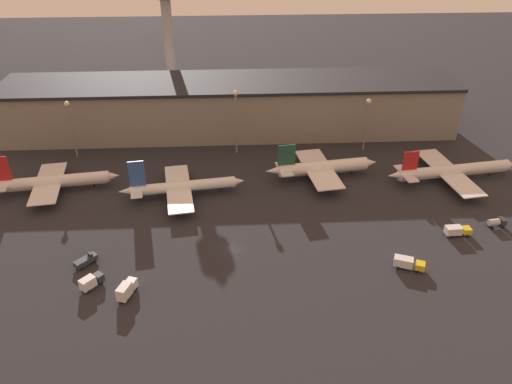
# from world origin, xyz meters

# --- Properties ---
(ground) EXTENTS (600.00, 600.00, 0.00)m
(ground) POSITION_xyz_m (0.00, 0.00, 0.00)
(ground) COLOR #26262B
(terminal_building) EXTENTS (176.79, 29.64, 20.92)m
(terminal_building) POSITION_xyz_m (0.00, 78.99, 10.50)
(terminal_building) COLOR gray
(terminal_building) RESTS_ON ground
(airplane_0) EXTENTS (42.48, 27.96, 13.78)m
(airplane_0) POSITION_xyz_m (-58.14, 34.23, 3.42)
(airplane_0) COLOR silver
(airplane_0) RESTS_ON ground
(airplane_1) EXTENTS (40.15, 30.79, 13.67)m
(airplane_1) POSITION_xyz_m (-15.99, 29.14, 3.16)
(airplane_1) COLOR white
(airplane_1) RESTS_ON ground
(airplane_2) EXTENTS (39.28, 29.43, 13.36)m
(airplane_2) POSITION_xyz_m (30.54, 38.52, 3.75)
(airplane_2) COLOR white
(airplane_2) RESTS_ON ground
(airplane_3) EXTENTS (47.14, 34.03, 12.09)m
(airplane_3) POSITION_xyz_m (74.30, 34.71, 3.34)
(airplane_3) COLOR silver
(airplane_3) RESTS_ON ground
(service_vehicle_0) EXTENTS (7.39, 2.87, 2.97)m
(service_vehicle_0) POSITION_xyz_m (63.30, 3.16, 1.70)
(service_vehicle_0) COLOR gold
(service_vehicle_0) RESTS_ON ground
(service_vehicle_1) EXTENTS (5.35, 3.19, 2.63)m
(service_vehicle_1) POSITION_xyz_m (76.57, 6.78, 1.54)
(service_vehicle_1) COLOR #282D38
(service_vehicle_1) RESTS_ON ground
(service_vehicle_2) EXTENTS (8.17, 5.23, 3.07)m
(service_vehicle_2) POSITION_xyz_m (44.88, -10.35, 1.75)
(service_vehicle_2) COLOR gold
(service_vehicle_2) RESTS_ON ground
(service_vehicle_3) EXTENTS (5.65, 5.99, 3.38)m
(service_vehicle_3) POSITION_xyz_m (-35.19, -13.41, 1.88)
(service_vehicle_3) COLOR #282D38
(service_vehicle_3) RESTS_ON ground
(service_vehicle_4) EXTENTS (5.86, 5.97, 2.90)m
(service_vehicle_4) POSITION_xyz_m (-38.58, -4.40, 1.38)
(service_vehicle_4) COLOR #282D38
(service_vehicle_4) RESTS_ON ground
(service_vehicle_5) EXTENTS (4.43, 6.96, 3.90)m
(service_vehicle_5) POSITION_xyz_m (-25.90, -16.99, 2.13)
(service_vehicle_5) COLOR white
(service_vehicle_5) RESTS_ON ground
(lamp_post_0) EXTENTS (1.80, 1.80, 21.43)m
(lamp_post_0) POSITION_xyz_m (-56.74, 58.96, 13.91)
(lamp_post_0) COLOR slate
(lamp_post_0) RESTS_ON ground
(lamp_post_1) EXTENTS (1.80, 1.80, 24.17)m
(lamp_post_1) POSITION_xyz_m (2.09, 58.96, 15.44)
(lamp_post_1) COLOR slate
(lamp_post_1) RESTS_ON ground
(lamp_post_2) EXTENTS (1.80, 1.80, 20.18)m
(lamp_post_2) POSITION_xyz_m (49.91, 58.96, 13.21)
(lamp_post_2) COLOR slate
(lamp_post_2) RESTS_ON ground
(control_tower) EXTENTS (9.00, 9.00, 51.79)m
(control_tower) POSITION_xyz_m (-26.29, 116.22, 29.70)
(control_tower) COLOR #99999E
(control_tower) RESTS_ON ground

